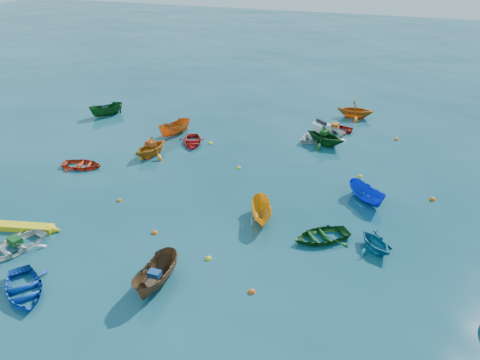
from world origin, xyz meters
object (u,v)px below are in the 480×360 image
(kayak_yellow, at_px, (23,229))
(motorboat_white, at_px, (320,139))
(dinghy_blue_sw, at_px, (25,293))
(dinghy_white_near, at_px, (15,249))

(kayak_yellow, bearing_deg, motorboat_white, -49.00)
(motorboat_white, bearing_deg, dinghy_blue_sw, -72.82)
(dinghy_blue_sw, distance_m, dinghy_white_near, 3.84)
(dinghy_blue_sw, relative_size, kayak_yellow, 0.80)
(dinghy_blue_sw, height_order, motorboat_white, motorboat_white)
(dinghy_white_near, bearing_deg, dinghy_blue_sw, -23.94)
(kayak_yellow, xyz_separation_m, motorboat_white, (13.46, 18.15, 0.00))
(dinghy_blue_sw, distance_m, kayak_yellow, 5.66)
(dinghy_blue_sw, xyz_separation_m, motorboat_white, (9.68, 22.37, 0.00))
(dinghy_blue_sw, bearing_deg, kayak_yellow, 82.85)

